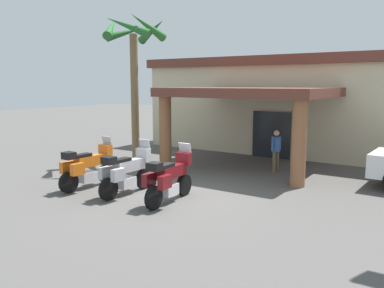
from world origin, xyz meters
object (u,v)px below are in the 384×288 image
pedestrian (276,148)px  motorcycle_maroon (169,178)px  motorcycle_orange (87,167)px  motorcycle_silver (126,172)px  palm_tree_roadside (134,52)px  motel_building (293,104)px

pedestrian → motorcycle_maroon: bearing=-84.7°
motorcycle_orange → motorcycle_silver: size_ratio=1.00×
motorcycle_maroon → palm_tree_roadside: bearing=48.3°
motorcycle_orange → motorcycle_maroon: size_ratio=1.00×
motorcycle_maroon → palm_tree_roadside: palm_tree_roadside is taller
motorcycle_orange → pedestrian: size_ratio=1.37×
pedestrian → palm_tree_roadside: palm_tree_roadside is taller
motorcycle_orange → pedestrian: 6.97m
motorcycle_orange → motorcycle_silver: 1.58m
motorcycle_silver → motorcycle_maroon: size_ratio=1.00×
motorcycle_silver → palm_tree_roadside: bearing=39.0°
motorcycle_maroon → motorcycle_silver: bearing=89.3°
motorcycle_silver → motorcycle_orange: bearing=95.7°
motel_building → motorcycle_silver: 11.10m
motel_building → palm_tree_roadside: (-4.25, -7.26, 2.26)m
pedestrian → palm_tree_roadside: (-5.43, -1.76, 3.68)m
motorcycle_silver → motorcycle_maroon: same height
motel_building → motorcycle_maroon: bearing=-88.7°
motorcycle_maroon → pedestrian: bearing=-14.2°
palm_tree_roadside → motorcycle_orange: bearing=-73.8°
motorcycle_maroon → motel_building: bearing=-1.6°
motel_building → palm_tree_roadside: palm_tree_roadside is taller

